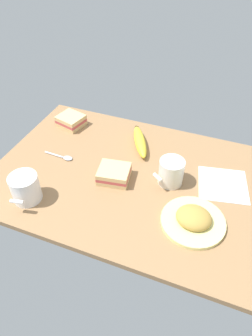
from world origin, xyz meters
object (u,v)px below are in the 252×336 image
object	(u,v)px
coffee_mug_milky	(25,188)
spoon	(63,157)
coffee_mug_black	(171,172)
sandwich_main	(114,174)
sandwich_side	(71,121)
plate_of_food	(193,219)
paper_napkin	(223,185)
banana	(140,142)

from	to	relation	value
coffee_mug_milky	spoon	bearing A→B (deg)	-90.34
spoon	coffee_mug_black	bearing A→B (deg)	-176.95
sandwich_main	spoon	world-z (taller)	sandwich_main
sandwich_main	sandwich_side	bearing A→B (deg)	-38.45
plate_of_food	coffee_mug_milky	size ratio (longest dim) A/B	1.67
coffee_mug_milky	spoon	size ratio (longest dim) A/B	0.98
plate_of_food	sandwich_side	xyz separation A→B (cm)	(57.29, -31.56, 0.68)
paper_napkin	sandwich_side	bearing A→B (deg)	-11.34
coffee_mug_black	coffee_mug_milky	distance (cm)	45.82
paper_napkin	plate_of_food	bearing A→B (deg)	72.34
coffee_mug_milky	sandwich_main	distance (cm)	28.23
sandwich_main	sandwich_side	distance (cm)	36.82
plate_of_food	spoon	world-z (taller)	plate_of_food
plate_of_food	spoon	xyz separation A→B (cm)	(50.04, -11.91, -1.14)
plate_of_food	coffee_mug_black	world-z (taller)	coffee_mug_black
sandwich_side	spoon	world-z (taller)	sandwich_side
coffee_mug_black	sandwich_main	world-z (taller)	coffee_mug_black
coffee_mug_milky	banana	size ratio (longest dim) A/B	0.60
banana	spoon	bearing A→B (deg)	35.49
sandwich_main	spoon	distance (cm)	21.91
coffee_mug_milky	plate_of_food	bearing A→B (deg)	-169.60
plate_of_food	paper_napkin	distance (cm)	19.85
spoon	plate_of_food	bearing A→B (deg)	166.61
plate_of_food	paper_napkin	xyz separation A→B (cm)	(-6.01, -18.87, -1.37)
plate_of_food	spoon	distance (cm)	51.45
coffee_mug_milky	sandwich_side	distance (cm)	41.46
sandwich_side	paper_napkin	distance (cm)	64.59
plate_of_food	coffee_mug_milky	distance (cm)	51.10
coffee_mug_black	sandwich_side	bearing A→B (deg)	-20.63
spoon	paper_napkin	world-z (taller)	spoon
paper_napkin	spoon	bearing A→B (deg)	7.08
paper_napkin	banana	bearing A→B (deg)	-17.01
plate_of_food	sandwich_main	xyz separation A→B (cm)	(28.45, -8.67, 0.68)
banana	paper_napkin	distance (cm)	33.92
plate_of_food	paper_napkin	world-z (taller)	plate_of_food
coffee_mug_black	coffee_mug_milky	xyz separation A→B (cm)	(39.50, 23.21, 0.09)
plate_of_food	spoon	bearing A→B (deg)	-13.39
coffee_mug_black	banana	distance (cm)	21.73
coffee_mug_black	banana	xyz separation A→B (cm)	(15.72, -14.77, -2.63)
spoon	sandwich_main	bearing A→B (deg)	171.47
sandwich_side	spoon	xyz separation A→B (cm)	(-7.25, 19.66, -1.82)
coffee_mug_milky	paper_napkin	distance (cm)	62.96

